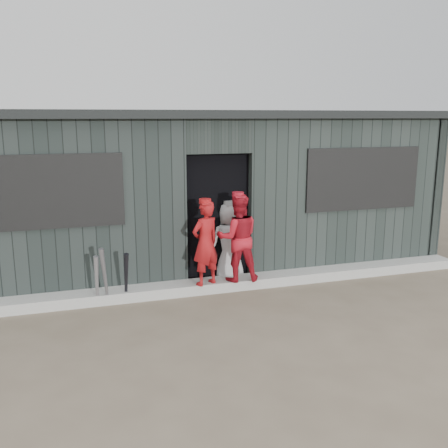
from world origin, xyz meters
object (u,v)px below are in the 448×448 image
object	(u,v)px
player_red_right	(238,238)
dugout	(195,189)
bat_right	(126,277)
player_grey_back	(229,242)
bat_left	(97,281)
bat_mid	(105,277)
player_red_left	(205,243)

from	to	relation	value
player_red_right	dugout	world-z (taller)	dugout
bat_right	player_grey_back	distance (m)	1.72
player_red_right	dugout	xyz separation A→B (m)	(-0.19, 1.77, 0.49)
dugout	bat_left	bearing A→B (deg)	-134.34
bat_left	bat_right	size ratio (longest dim) A/B	0.98
bat_mid	bat_right	bearing A→B (deg)	10.57
bat_right	player_grey_back	world-z (taller)	player_grey_back
player_grey_back	bat_mid	bearing A→B (deg)	7.42
bat_mid	player_red_left	xyz separation A→B (m)	(1.42, 0.09, 0.34)
bat_right	dugout	world-z (taller)	dugout
bat_right	player_red_right	size ratio (longest dim) A/B	0.59
bat_mid	bat_right	world-z (taller)	bat_mid
bat_right	dugout	xyz separation A→B (m)	(1.45, 1.85, 0.91)
bat_right	dugout	size ratio (longest dim) A/B	0.09
bat_right	player_red_right	world-z (taller)	player_red_right
bat_mid	bat_right	size ratio (longest dim) A/B	1.13
bat_left	bat_right	world-z (taller)	bat_right
dugout	bat_mid	bearing A→B (deg)	-132.39
player_grey_back	bat_left	bearing A→B (deg)	6.22
bat_left	player_red_left	distance (m)	1.58
bat_mid	player_red_right	world-z (taller)	player_red_right
player_red_left	dugout	distance (m)	1.92
dugout	player_grey_back	bearing A→B (deg)	-82.33
bat_mid	player_grey_back	distance (m)	2.00
player_red_left	player_grey_back	xyz separation A→B (m)	(0.50, 0.45, -0.14)
bat_left	player_grey_back	size ratio (longest dim) A/B	0.59
bat_mid	player_red_right	bearing A→B (deg)	3.88
player_red_left	player_grey_back	world-z (taller)	player_red_left
bat_mid	player_red_left	size ratio (longest dim) A/B	0.70
player_red_right	player_grey_back	bearing A→B (deg)	-81.32
bat_mid	dugout	bearing A→B (deg)	47.61
bat_mid	player_grey_back	size ratio (longest dim) A/B	0.69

